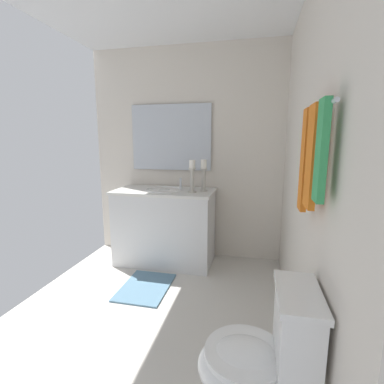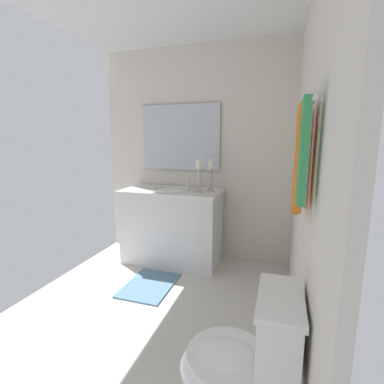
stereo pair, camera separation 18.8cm
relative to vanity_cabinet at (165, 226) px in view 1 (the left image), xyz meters
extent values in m
cube|color=beige|center=(0.97, 0.18, -0.43)|extent=(2.58, 2.28, 0.02)
cube|color=silver|center=(0.97, 1.32, 0.80)|extent=(2.58, 0.04, 2.45)
cube|color=silver|center=(-0.32, 0.18, 0.80)|extent=(0.04, 2.28, 2.45)
cube|color=silver|center=(0.00, 0.00, -0.02)|extent=(0.55, 1.08, 0.82)
cube|color=silver|center=(0.00, 0.00, 0.41)|extent=(0.58, 1.11, 0.03)
sphere|color=black|center=(-0.10, -0.55, 0.02)|extent=(0.02, 0.02, 0.02)
sphere|color=black|center=(0.10, -0.55, 0.02)|extent=(0.02, 0.02, 0.02)
ellipsoid|color=white|center=(0.00, 0.00, 0.37)|extent=(0.38, 0.30, 0.11)
torus|color=white|center=(0.00, 0.00, 0.43)|extent=(0.40, 0.40, 0.02)
cylinder|color=silver|center=(0.00, 0.19, 0.49)|extent=(0.02, 0.02, 0.14)
cube|color=silver|center=(-0.28, 0.00, 1.00)|extent=(0.02, 0.96, 0.76)
cylinder|color=#B7B2A5|center=(-0.03, 0.44, 0.43)|extent=(0.09, 0.09, 0.01)
cylinder|color=#B7B2A5|center=(-0.03, 0.44, 0.54)|extent=(0.04, 0.04, 0.24)
cylinder|color=#B7B2A5|center=(-0.03, 0.44, 0.66)|extent=(0.08, 0.08, 0.01)
cylinder|color=white|center=(-0.03, 0.44, 0.72)|extent=(0.06, 0.06, 0.10)
cylinder|color=#B7B2A5|center=(0.08, 0.34, 0.43)|extent=(0.09, 0.09, 0.01)
cylinder|color=#B7B2A5|center=(0.08, 0.34, 0.55)|extent=(0.04, 0.04, 0.25)
cylinder|color=#B7B2A5|center=(0.08, 0.34, 0.68)|extent=(0.08, 0.08, 0.01)
cylinder|color=white|center=(0.08, 0.34, 0.72)|extent=(0.06, 0.06, 0.09)
ellipsoid|color=white|center=(1.75, 0.97, -0.10)|extent=(0.38, 0.46, 0.24)
cylinder|color=white|center=(1.75, 0.97, -0.02)|extent=(0.39, 0.39, 0.03)
cube|color=white|center=(1.75, 1.19, 0.14)|extent=(0.36, 0.17, 0.32)
cube|color=white|center=(1.75, 1.19, 0.31)|extent=(0.38, 0.19, 0.03)
cylinder|color=silver|center=(1.52, 1.26, 1.12)|extent=(0.57, 0.02, 0.02)
cube|color=orange|center=(1.32, 1.24, 0.86)|extent=(0.12, 0.03, 0.55)
cube|color=orange|center=(1.52, 1.24, 0.89)|extent=(0.16, 0.03, 0.49)
cube|color=#389E59|center=(1.71, 1.24, 0.93)|extent=(0.11, 0.03, 0.42)
cube|color=slate|center=(0.62, 0.00, -0.42)|extent=(0.60, 0.44, 0.02)
camera|label=1|loc=(2.95, 0.98, 0.97)|focal=26.24mm
camera|label=2|loc=(2.90, 1.16, 0.97)|focal=26.24mm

